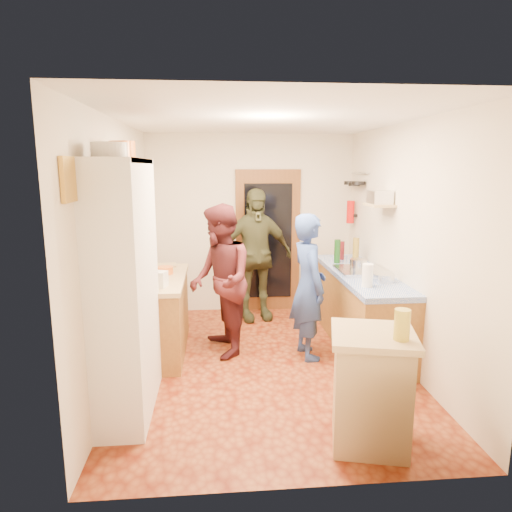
{
  "coord_description": "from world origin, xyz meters",
  "views": [
    {
      "loc": [
        -0.52,
        -4.68,
        2.13
      ],
      "look_at": [
        -0.09,
        0.15,
        1.18
      ],
      "focal_mm": 32.0,
      "sensor_mm": 36.0,
      "label": 1
    }
  ],
  "objects": [
    {
      "name": "floor",
      "position": [
        0.0,
        0.0,
        -0.01
      ],
      "size": [
        3.0,
        4.0,
        0.02
      ],
      "primitive_type": "cube",
      "color": "brown",
      "rests_on": "ground"
    },
    {
      "name": "ceiling",
      "position": [
        0.0,
        0.0,
        2.61
      ],
      "size": [
        3.0,
        4.0,
        0.02
      ],
      "primitive_type": "cube",
      "color": "silver",
      "rests_on": "ground"
    },
    {
      "name": "wall_back",
      "position": [
        0.0,
        2.01,
        1.3
      ],
      "size": [
        3.0,
        0.02,
        2.6
      ],
      "primitive_type": "cube",
      "color": "beige",
      "rests_on": "ground"
    },
    {
      "name": "wall_front",
      "position": [
        0.0,
        -2.01,
        1.3
      ],
      "size": [
        3.0,
        0.02,
        2.6
      ],
      "primitive_type": "cube",
      "color": "beige",
      "rests_on": "ground"
    },
    {
      "name": "wall_left",
      "position": [
        -1.51,
        0.0,
        1.3
      ],
      "size": [
        0.02,
        4.0,
        2.6
      ],
      "primitive_type": "cube",
      "color": "beige",
      "rests_on": "ground"
    },
    {
      "name": "wall_right",
      "position": [
        1.51,
        0.0,
        1.3
      ],
      "size": [
        0.02,
        4.0,
        2.6
      ],
      "primitive_type": "cube",
      "color": "beige",
      "rests_on": "ground"
    },
    {
      "name": "door_frame",
      "position": [
        0.25,
        1.97,
        1.05
      ],
      "size": [
        0.95,
        0.06,
        2.1
      ],
      "primitive_type": "cube",
      "color": "brown",
      "rests_on": "ground"
    },
    {
      "name": "door_glass",
      "position": [
        0.25,
        1.94,
        1.05
      ],
      "size": [
        0.7,
        0.02,
        1.7
      ],
      "primitive_type": "cube",
      "color": "black",
      "rests_on": "door_frame"
    },
    {
      "name": "hutch_body",
      "position": [
        -1.3,
        -0.8,
        1.1
      ],
      "size": [
        0.4,
        1.2,
        2.2
      ],
      "primitive_type": "cube",
      "color": "white",
      "rests_on": "ground"
    },
    {
      "name": "hutch_top_shelf",
      "position": [
        -1.3,
        -0.8,
        2.18
      ],
      "size": [
        0.4,
        1.14,
        0.04
      ],
      "primitive_type": "cube",
      "color": "white",
      "rests_on": "hutch_body"
    },
    {
      "name": "plate_stack",
      "position": [
        -1.3,
        -1.12,
        2.26
      ],
      "size": [
        0.27,
        0.27,
        0.11
      ],
      "primitive_type": "cylinder",
      "color": "white",
      "rests_on": "hutch_top_shelf"
    },
    {
      "name": "orange_pot_a",
      "position": [
        -1.3,
        -0.71,
        2.27
      ],
      "size": [
        0.18,
        0.18,
        0.14
      ],
      "primitive_type": "cylinder",
      "color": "orange",
      "rests_on": "hutch_top_shelf"
    },
    {
      "name": "orange_pot_b",
      "position": [
        -1.3,
        -0.48,
        2.28
      ],
      "size": [
        0.17,
        0.17,
        0.16
      ],
      "primitive_type": "cylinder",
      "color": "orange",
      "rests_on": "hutch_top_shelf"
    },
    {
      "name": "left_counter_base",
      "position": [
        -1.2,
        0.45,
        0.42
      ],
      "size": [
        0.6,
        1.4,
        0.85
      ],
      "primitive_type": "cube",
      "color": "olive",
      "rests_on": "ground"
    },
    {
      "name": "left_counter_top",
      "position": [
        -1.2,
        0.45,
        0.88
      ],
      "size": [
        0.64,
        1.44,
        0.05
      ],
      "primitive_type": "cube",
      "color": "tan",
      "rests_on": "left_counter_base"
    },
    {
      "name": "toaster",
      "position": [
        -1.15,
        0.01,
        0.98
      ],
      "size": [
        0.25,
        0.2,
        0.17
      ],
      "primitive_type": "cube",
      "rotation": [
        0.0,
        0.0,
        -0.28
      ],
      "color": "white",
      "rests_on": "left_counter_top"
    },
    {
      "name": "kettle",
      "position": [
        -1.25,
        0.26,
        1.0
      ],
      "size": [
        0.18,
        0.18,
        0.2
      ],
      "primitive_type": "cylinder",
      "rotation": [
        0.0,
        0.0,
        0.06
      ],
      "color": "white",
      "rests_on": "left_counter_top"
    },
    {
      "name": "orange_bowl",
      "position": [
        -1.12,
        0.59,
        0.94
      ],
      "size": [
        0.22,
        0.22,
        0.09
      ],
      "primitive_type": "cylinder",
      "rotation": [
        0.0,
        0.0,
        0.19
      ],
      "color": "orange",
      "rests_on": "left_counter_top"
    },
    {
      "name": "chopping_board",
      "position": [
        -1.18,
        1.02,
        0.91
      ],
      "size": [
        0.32,
        0.26,
        0.02
      ],
      "primitive_type": "cube",
      "rotation": [
        0.0,
        0.0,
        0.12
      ],
      "color": "tan",
      "rests_on": "left_counter_top"
    },
    {
      "name": "right_counter_base",
      "position": [
        1.2,
        0.5,
        0.42
      ],
      "size": [
        0.6,
        2.2,
        0.84
      ],
      "primitive_type": "cube",
      "color": "olive",
      "rests_on": "ground"
    },
    {
      "name": "right_counter_top",
      "position": [
        1.2,
        0.5,
        0.87
      ],
      "size": [
        0.62,
        2.22,
        0.06
      ],
      "primitive_type": "cube",
      "color": "#1443BC",
      "rests_on": "right_counter_base"
    },
    {
      "name": "hob",
      "position": [
        1.2,
        0.48,
        0.92
      ],
      "size": [
        0.55,
        0.58,
        0.04
      ],
      "primitive_type": "cube",
      "color": "silver",
      "rests_on": "right_counter_top"
    },
    {
      "name": "pot_on_hob",
      "position": [
        1.15,
        0.45,
        1.0
      ],
      "size": [
        0.19,
        0.19,
        0.13
      ],
      "primitive_type": "cylinder",
      "color": "silver",
      "rests_on": "hob"
    },
    {
      "name": "bottle_a",
      "position": [
        1.05,
        1.02,
        1.06
      ],
      "size": [
        0.08,
        0.08,
        0.31
      ],
      "primitive_type": "cylinder",
      "rotation": [
        0.0,
        0.0,
        -0.04
      ],
      "color": "#143F14",
      "rests_on": "right_counter_top"
    },
    {
      "name": "bottle_b",
      "position": [
        1.18,
        1.26,
        1.02
      ],
      "size": [
        0.07,
        0.07,
        0.25
      ],
      "primitive_type": "cylinder",
      "rotation": [
        0.0,
        0.0,
        -0.11
      ],
      "color": "#591419",
      "rests_on": "right_counter_top"
    },
    {
      "name": "bottle_c",
      "position": [
        1.31,
        1.06,
        1.06
      ],
      "size": [
        0.09,
        0.09,
        0.32
      ],
      "primitive_type": "cylinder",
      "rotation": [
        0.0,
        0.0,
        -0.08
      ],
      "color": "olive",
      "rests_on": "right_counter_top"
    },
    {
      "name": "paper_towel",
      "position": [
        1.05,
        -0.18,
        1.02
      ],
      "size": [
        0.12,
        0.12,
        0.24
      ],
      "primitive_type": "cylinder",
      "rotation": [
        0.0,
        0.0,
        -0.09
      ],
      "color": "white",
      "rests_on": "right_counter_top"
    },
    {
      "name": "mixing_bowl",
      "position": [
        1.3,
        0.01,
        0.94
      ],
      "size": [
        0.25,
        0.25,
        0.09
      ],
      "primitive_type": "cylinder",
      "rotation": [
        0.0,
        0.0,
        0.07
      ],
      "color": "silver",
      "rests_on": "right_counter_top"
    },
    {
      "name": "island_base",
      "position": [
        0.65,
        -1.53,
        0.43
      ],
      "size": [
        0.66,
        0.66,
        0.86
      ],
      "primitive_type": "cube",
      "rotation": [
        0.0,
        0.0,
        -0.24
      ],
      "color": "tan",
      "rests_on": "ground"
    },
    {
      "name": "island_top",
      "position": [
        0.65,
        -1.53,
        0.89
      ],
      "size": [
        0.75,
        0.75,
        0.05
      ],
      "primitive_type": "cube",
      "rotation": [
        0.0,
        0.0,
        -0.24
      ],
      "color": "tan",
      "rests_on": "island_base"
    },
    {
      "name": "cutting_board",
      "position": [
        0.61,
        -1.47,
        0.9
      ],
      "size": [
        0.41,
        0.36,
        0.02
      ],
      "primitive_type": "cube",
      "rotation": [
        0.0,
        0.0,
        -0.24
      ],
      "color": "white",
      "rests_on": "island_top"
    },
    {
      "name": "oil_jar",
      "position": [
        0.8,
        -1.69,
        1.02
      ],
      "size": [
        0.14,
        0.14,
        0.23
      ],
      "primitive_type": "cylinder",
      "rotation": [
        0.0,
        0.0,
        -0.24
      ],
      "color": "#AD9E2D",
      "rests_on": "island_top"
    },
    {
      "name": "pan_rail",
      "position": [
        1.46,
        1.52,
        2.05
      ],
      "size": [
        0.02,
        0.65,
        0.02
      ],
      "primitive_type": "cylinder",
      "rotation": [
        1.57,
        0.0,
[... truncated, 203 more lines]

